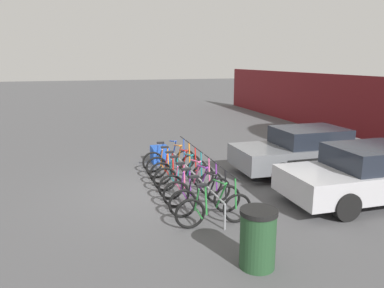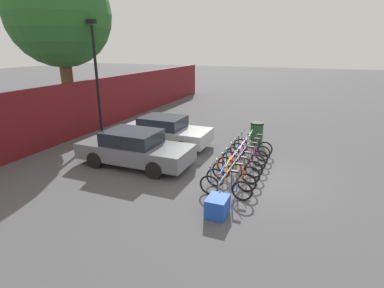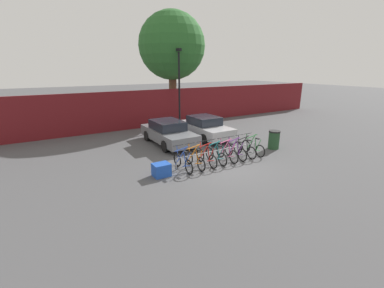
{
  "view_description": "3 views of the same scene",
  "coord_description": "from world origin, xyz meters",
  "px_view_note": "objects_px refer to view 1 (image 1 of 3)",
  "views": [
    {
      "loc": [
        9.3,
        -1.99,
        3.42
      ],
      "look_at": [
        -0.58,
        0.9,
        1.12
      ],
      "focal_mm": 35.0,
      "sensor_mm": 36.0,
      "label": 1
    },
    {
      "loc": [
        -10.0,
        -1.68,
        4.52
      ],
      "look_at": [
        -0.79,
        2.08,
        1.25
      ],
      "focal_mm": 28.0,
      "sensor_mm": 36.0,
      "label": 2
    },
    {
      "loc": [
        -6.98,
        -8.79,
        4.4
      ],
      "look_at": [
        -0.56,
        1.86,
        0.68
      ],
      "focal_mm": 24.0,
      "sensor_mm": 36.0,
      "label": 3
    }
  ],
  "objects_px": {
    "bicycle_red": "(179,170)",
    "car_grey": "(306,150)",
    "trash_bin": "(258,238)",
    "bicycle_teal": "(184,176)",
    "bicycle_pink": "(191,183)",
    "bicycle_green": "(214,209)",
    "cargo_crate": "(160,155)",
    "car_silver": "(368,174)",
    "bike_rack": "(193,174)",
    "bicycle_orange": "(174,164)",
    "bicycle_purple": "(197,190)",
    "bicycle_black": "(205,199)",
    "bicycle_blue": "(169,159)"
  },
  "relations": [
    {
      "from": "bicycle_purple",
      "to": "car_silver",
      "type": "xyz_separation_m",
      "value": [
        0.91,
        4.11,
        0.31
      ]
    },
    {
      "from": "bicycle_orange",
      "to": "bicycle_green",
      "type": "height_order",
      "value": "same"
    },
    {
      "from": "bike_rack",
      "to": "car_silver",
      "type": "xyz_separation_m",
      "value": [
        1.81,
        3.96,
        0.19
      ]
    },
    {
      "from": "car_grey",
      "to": "bicycle_teal",
      "type": "bearing_deg",
      "value": -82.76
    },
    {
      "from": "bicycle_pink",
      "to": "cargo_crate",
      "type": "relative_size",
      "value": 2.44
    },
    {
      "from": "bicycle_blue",
      "to": "bicycle_green",
      "type": "height_order",
      "value": "same"
    },
    {
      "from": "cargo_crate",
      "to": "bicycle_pink",
      "type": "bearing_deg",
      "value": 1.37
    },
    {
      "from": "bicycle_purple",
      "to": "bicycle_green",
      "type": "xyz_separation_m",
      "value": [
        1.19,
        0.0,
        0.0
      ]
    },
    {
      "from": "bicycle_teal",
      "to": "cargo_crate",
      "type": "xyz_separation_m",
      "value": [
        -2.88,
        -0.08,
        -0.1
      ]
    },
    {
      "from": "bicycle_teal",
      "to": "bicycle_pink",
      "type": "bearing_deg",
      "value": -1.41
    },
    {
      "from": "bicycle_purple",
      "to": "cargo_crate",
      "type": "bearing_deg",
      "value": 178.87
    },
    {
      "from": "bicycle_red",
      "to": "bicycle_black",
      "type": "height_order",
      "value": "same"
    },
    {
      "from": "bicycle_red",
      "to": "bike_rack",
      "type": "bearing_deg",
      "value": 13.33
    },
    {
      "from": "bicycle_red",
      "to": "trash_bin",
      "type": "height_order",
      "value": "bicycle_red"
    },
    {
      "from": "bicycle_pink",
      "to": "bicycle_green",
      "type": "bearing_deg",
      "value": -0.68
    },
    {
      "from": "car_grey",
      "to": "cargo_crate",
      "type": "xyz_separation_m",
      "value": [
        -2.36,
        -4.17,
        -0.42
      ]
    },
    {
      "from": "bicycle_blue",
      "to": "bicycle_purple",
      "type": "distance_m",
      "value": 3.0
    },
    {
      "from": "bike_rack",
      "to": "bicycle_orange",
      "type": "relative_size",
      "value": 2.77
    },
    {
      "from": "bike_rack",
      "to": "bicycle_teal",
      "type": "height_order",
      "value": "bicycle_teal"
    },
    {
      "from": "bicycle_red",
      "to": "bicycle_black",
      "type": "bearing_deg",
      "value": 3.28
    },
    {
      "from": "trash_bin",
      "to": "bicycle_teal",
      "type": "bearing_deg",
      "value": -177.83
    },
    {
      "from": "bicycle_green",
      "to": "car_grey",
      "type": "xyz_separation_m",
      "value": [
        -2.91,
        4.08,
        0.31
      ]
    },
    {
      "from": "bicycle_orange",
      "to": "trash_bin",
      "type": "height_order",
      "value": "bicycle_orange"
    },
    {
      "from": "bicycle_green",
      "to": "bicycle_red",
      "type": "bearing_deg",
      "value": 178.83
    },
    {
      "from": "bicycle_blue",
      "to": "bicycle_black",
      "type": "height_order",
      "value": "same"
    },
    {
      "from": "bicycle_teal",
      "to": "bicycle_purple",
      "type": "xyz_separation_m",
      "value": [
        1.2,
        0.0,
        0.0
      ]
    },
    {
      "from": "bicycle_blue",
      "to": "bicycle_red",
      "type": "relative_size",
      "value": 1.0
    },
    {
      "from": "bicycle_orange",
      "to": "bicycle_pink",
      "type": "height_order",
      "value": "same"
    },
    {
      "from": "car_grey",
      "to": "trash_bin",
      "type": "distance_m",
      "value": 6.09
    },
    {
      "from": "bicycle_blue",
      "to": "bicycle_pink",
      "type": "relative_size",
      "value": 1.0
    },
    {
      "from": "bicycle_pink",
      "to": "car_silver",
      "type": "distance_m",
      "value": 4.37
    },
    {
      "from": "bicycle_blue",
      "to": "bicycle_purple",
      "type": "bearing_deg",
      "value": 3.93
    },
    {
      "from": "bicycle_black",
      "to": "cargo_crate",
      "type": "distance_m",
      "value": 4.7
    },
    {
      "from": "bicycle_red",
      "to": "car_grey",
      "type": "bearing_deg",
      "value": 92.95
    },
    {
      "from": "bicycle_blue",
      "to": "car_grey",
      "type": "relative_size",
      "value": 0.38
    },
    {
      "from": "bike_rack",
      "to": "car_silver",
      "type": "distance_m",
      "value": 4.36
    },
    {
      "from": "car_grey",
      "to": "car_silver",
      "type": "relative_size",
      "value": 1.06
    },
    {
      "from": "car_grey",
      "to": "trash_bin",
      "type": "relative_size",
      "value": 4.37
    },
    {
      "from": "bicycle_purple",
      "to": "bicycle_black",
      "type": "xyz_separation_m",
      "value": [
        0.61,
        0.0,
        0.0
      ]
    },
    {
      "from": "bike_rack",
      "to": "bicycle_pink",
      "type": "height_order",
      "value": "bicycle_pink"
    },
    {
      "from": "bicycle_black",
      "to": "car_grey",
      "type": "height_order",
      "value": "car_grey"
    },
    {
      "from": "cargo_crate",
      "to": "car_silver",
      "type": "bearing_deg",
      "value": 40.03
    },
    {
      "from": "bicycle_blue",
      "to": "bicycle_orange",
      "type": "height_order",
      "value": "same"
    },
    {
      "from": "trash_bin",
      "to": "cargo_crate",
      "type": "bearing_deg",
      "value": -178.03
    },
    {
      "from": "bike_rack",
      "to": "car_silver",
      "type": "height_order",
      "value": "car_silver"
    },
    {
      "from": "bicycle_orange",
      "to": "car_silver",
      "type": "relative_size",
      "value": 0.4
    },
    {
      "from": "bike_rack",
      "to": "car_grey",
      "type": "xyz_separation_m",
      "value": [
        -0.82,
        3.93,
        0.19
      ]
    },
    {
      "from": "bicycle_orange",
      "to": "bicycle_purple",
      "type": "xyz_separation_m",
      "value": [
        2.38,
        0.0,
        0.0
      ]
    },
    {
      "from": "car_grey",
      "to": "trash_bin",
      "type": "height_order",
      "value": "car_grey"
    },
    {
      "from": "bicycle_black",
      "to": "car_grey",
      "type": "distance_m",
      "value": 4.71
    }
  ]
}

